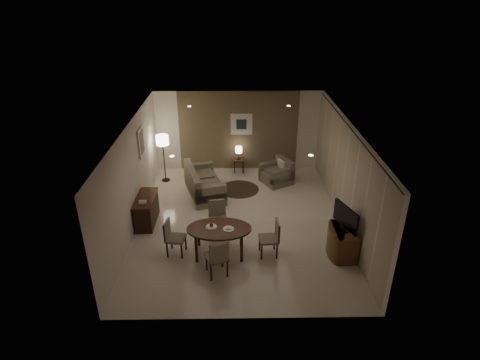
{
  "coord_description": "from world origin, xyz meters",
  "views": [
    {
      "loc": [
        -0.15,
        -9.24,
        5.82
      ],
      "look_at": [
        0.0,
        0.2,
        1.15
      ],
      "focal_mm": 30.0,
      "sensor_mm": 36.0,
      "label": 1
    }
  ],
  "objects_px": {
    "chair_far": "(218,220)",
    "sofa": "(204,181)",
    "tv_cabinet": "(343,242)",
    "chair_right": "(268,238)",
    "floor_lamp": "(164,159)",
    "dining_table": "(219,241)",
    "chair_near": "(217,256)",
    "chair_left": "(176,238)",
    "side_table": "(239,166)",
    "console_desk": "(147,210)",
    "armchair": "(276,172)"
  },
  "relations": [
    {
      "from": "chair_right",
      "to": "floor_lamp",
      "type": "relative_size",
      "value": 0.58
    },
    {
      "from": "tv_cabinet",
      "to": "chair_left",
      "type": "xyz_separation_m",
      "value": [
        -3.93,
        0.1,
        0.09
      ]
    },
    {
      "from": "floor_lamp",
      "to": "chair_near",
      "type": "bearing_deg",
      "value": -68.61
    },
    {
      "from": "chair_near",
      "to": "armchair",
      "type": "relative_size",
      "value": 1.07
    },
    {
      "from": "chair_left",
      "to": "side_table",
      "type": "bearing_deg",
      "value": -9.47
    },
    {
      "from": "tv_cabinet",
      "to": "chair_right",
      "type": "bearing_deg",
      "value": 179.12
    },
    {
      "from": "chair_left",
      "to": "chair_far",
      "type": "bearing_deg",
      "value": -45.04
    },
    {
      "from": "chair_near",
      "to": "floor_lamp",
      "type": "xyz_separation_m",
      "value": [
        -1.84,
        4.7,
        0.31
      ]
    },
    {
      "from": "console_desk",
      "to": "armchair",
      "type": "height_order",
      "value": "armchair"
    },
    {
      "from": "dining_table",
      "to": "chair_near",
      "type": "height_order",
      "value": "chair_near"
    },
    {
      "from": "chair_far",
      "to": "chair_right",
      "type": "xyz_separation_m",
      "value": [
        1.19,
        -0.78,
        -0.02
      ]
    },
    {
      "from": "side_table",
      "to": "floor_lamp",
      "type": "bearing_deg",
      "value": -165.2
    },
    {
      "from": "tv_cabinet",
      "to": "chair_left",
      "type": "height_order",
      "value": "chair_left"
    },
    {
      "from": "chair_near",
      "to": "chair_far",
      "type": "distance_m",
      "value": 1.46
    },
    {
      "from": "chair_far",
      "to": "chair_right",
      "type": "distance_m",
      "value": 1.42
    },
    {
      "from": "armchair",
      "to": "side_table",
      "type": "relative_size",
      "value": 1.88
    },
    {
      "from": "chair_far",
      "to": "console_desk",
      "type": "bearing_deg",
      "value": 149.97
    },
    {
      "from": "chair_near",
      "to": "side_table",
      "type": "distance_m",
      "value": 5.36
    },
    {
      "from": "armchair",
      "to": "side_table",
      "type": "bearing_deg",
      "value": -153.35
    },
    {
      "from": "tv_cabinet",
      "to": "side_table",
      "type": "relative_size",
      "value": 1.96
    },
    {
      "from": "tv_cabinet",
      "to": "chair_far",
      "type": "xyz_separation_m",
      "value": [
        -2.95,
        0.81,
        0.12
      ]
    },
    {
      "from": "dining_table",
      "to": "armchair",
      "type": "xyz_separation_m",
      "value": [
        1.71,
        3.74,
        0.03
      ]
    },
    {
      "from": "chair_right",
      "to": "floor_lamp",
      "type": "xyz_separation_m",
      "value": [
        -3.03,
        4.01,
        0.33
      ]
    },
    {
      "from": "console_desk",
      "to": "floor_lamp",
      "type": "height_order",
      "value": "floor_lamp"
    },
    {
      "from": "console_desk",
      "to": "sofa",
      "type": "bearing_deg",
      "value": 47.75
    },
    {
      "from": "chair_far",
      "to": "chair_left",
      "type": "distance_m",
      "value": 1.21
    },
    {
      "from": "chair_left",
      "to": "sofa",
      "type": "height_order",
      "value": "chair_left"
    },
    {
      "from": "console_desk",
      "to": "chair_far",
      "type": "xyz_separation_m",
      "value": [
        1.94,
        -0.69,
        0.09
      ]
    },
    {
      "from": "sofa",
      "to": "chair_near",
      "type": "bearing_deg",
      "value": 171.39
    },
    {
      "from": "tv_cabinet",
      "to": "chair_left",
      "type": "relative_size",
      "value": 1.03
    },
    {
      "from": "chair_right",
      "to": "side_table",
      "type": "distance_m",
      "value": 4.69
    },
    {
      "from": "floor_lamp",
      "to": "dining_table",
      "type": "bearing_deg",
      "value": -64.61
    },
    {
      "from": "chair_far",
      "to": "floor_lamp",
      "type": "relative_size",
      "value": 0.61
    },
    {
      "from": "armchair",
      "to": "chair_far",
      "type": "bearing_deg",
      "value": -58.22
    },
    {
      "from": "console_desk",
      "to": "sofa",
      "type": "distance_m",
      "value": 2.14
    },
    {
      "from": "sofa",
      "to": "dining_table",
      "type": "bearing_deg",
      "value": 173.94
    },
    {
      "from": "console_desk",
      "to": "tv_cabinet",
      "type": "bearing_deg",
      "value": -17.05
    },
    {
      "from": "console_desk",
      "to": "chair_far",
      "type": "bearing_deg",
      "value": -19.71
    },
    {
      "from": "chair_far",
      "to": "sofa",
      "type": "height_order",
      "value": "chair_far"
    },
    {
      "from": "dining_table",
      "to": "tv_cabinet",
      "type": "bearing_deg",
      "value": -1.72
    },
    {
      "from": "console_desk",
      "to": "armchair",
      "type": "xyz_separation_m",
      "value": [
        3.69,
        2.33,
        0.01
      ]
    },
    {
      "from": "tv_cabinet",
      "to": "chair_right",
      "type": "relative_size",
      "value": 1.01
    },
    {
      "from": "console_desk",
      "to": "floor_lamp",
      "type": "distance_m",
      "value": 2.57
    },
    {
      "from": "sofa",
      "to": "floor_lamp",
      "type": "height_order",
      "value": "floor_lamp"
    },
    {
      "from": "side_table",
      "to": "chair_far",
      "type": "bearing_deg",
      "value": -98.25
    },
    {
      "from": "chair_near",
      "to": "chair_left",
      "type": "xyz_separation_m",
      "value": [
        -0.98,
        0.76,
        -0.03
      ]
    },
    {
      "from": "floor_lamp",
      "to": "console_desk",
      "type": "bearing_deg",
      "value": -92.31
    },
    {
      "from": "chair_far",
      "to": "sofa",
      "type": "distance_m",
      "value": 2.33
    },
    {
      "from": "chair_right",
      "to": "armchair",
      "type": "height_order",
      "value": "chair_right"
    },
    {
      "from": "armchair",
      "to": "tv_cabinet",
      "type": "bearing_deg",
      "value": -10.65
    }
  ]
}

